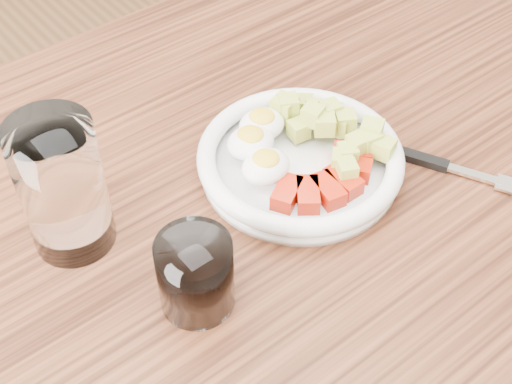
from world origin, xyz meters
TOP-DOWN VIEW (x-y plane):
  - dining_table at (0.00, 0.00)m, footprint 1.50×0.90m
  - bowl at (0.07, 0.03)m, footprint 0.25×0.25m
  - fork at (0.20, -0.06)m, footprint 0.12×0.21m
  - water_glass at (-0.19, 0.10)m, footprint 0.09×0.09m
  - coffee_glass at (-0.13, -0.05)m, footprint 0.08×0.08m

SIDE VIEW (x-z plane):
  - dining_table at x=0.00m, z-range 0.28..1.05m
  - fork at x=0.20m, z-range 0.77..0.78m
  - bowl at x=0.07m, z-range 0.76..0.82m
  - coffee_glass at x=-0.13m, z-range 0.77..0.86m
  - water_glass at x=-0.19m, z-range 0.77..0.93m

